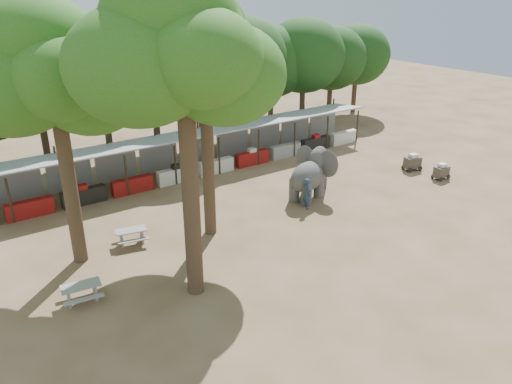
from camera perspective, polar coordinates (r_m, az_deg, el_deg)
ground at (r=21.97m, az=9.76°, el=-8.41°), size 100.00×100.00×0.00m
vendor_stalls at (r=31.78m, az=-7.70°, el=4.14°), size 28.00×2.99×2.80m
yard_tree_left at (r=20.94m, az=-22.81°, el=12.68°), size 7.10×6.90×11.02m
yard_tree_center at (r=17.09m, az=-9.09°, el=15.61°), size 7.10×6.90×12.04m
yard_tree_back at (r=22.06m, az=-6.57°, el=15.59°), size 7.10×6.90×11.36m
backdrop_trees at (r=35.28m, az=-12.09°, el=12.98°), size 46.46×5.95×8.33m
elephant at (r=28.12m, az=6.32°, el=2.09°), size 3.69×2.78×2.74m
handler at (r=26.79m, az=5.86°, el=-0.16°), size 0.57×0.71×1.71m
picnic_table_near at (r=20.42m, az=-19.32°, el=-10.58°), size 1.61×1.48×0.72m
picnic_table_far at (r=23.97m, az=-14.05°, el=-4.72°), size 1.65×1.54×0.70m
cart_front at (r=32.87m, az=20.43°, el=2.23°), size 1.03×0.68×1.00m
cart_back at (r=33.82m, az=17.45°, el=3.28°), size 1.25×0.95×1.09m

